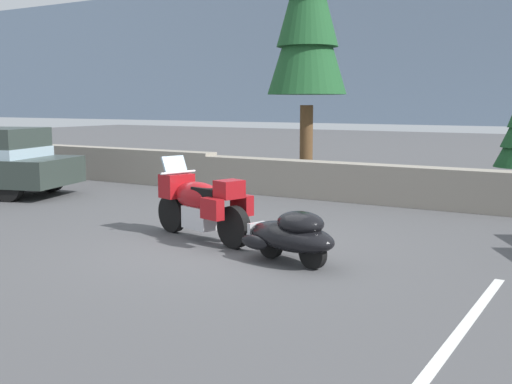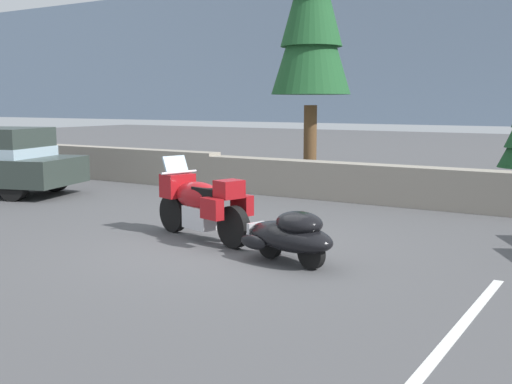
% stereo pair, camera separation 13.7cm
% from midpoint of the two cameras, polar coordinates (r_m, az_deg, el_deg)
% --- Properties ---
extents(ground_plane, '(80.00, 80.00, 0.00)m').
position_cam_midpoint_polar(ground_plane, '(9.74, -2.32, -5.08)').
color(ground_plane, '#4C4C4F').
extents(stone_guard_wall, '(24.00, 0.58, 0.95)m').
position_cam_midpoint_polar(stone_guard_wall, '(14.43, 8.32, 1.03)').
color(stone_guard_wall, gray).
rests_on(stone_guard_wall, ground).
extents(touring_motorcycle, '(2.25, 1.14, 1.33)m').
position_cam_midpoint_polar(touring_motorcycle, '(10.22, -4.66, -0.92)').
color(touring_motorcycle, black).
rests_on(touring_motorcycle, ground).
extents(car_shaped_trailer, '(2.21, 1.11, 0.76)m').
position_cam_midpoint_polar(car_shaped_trailer, '(8.71, 3.61, -3.91)').
color(car_shaped_trailer, black).
rests_on(car_shaped_trailer, ground).
extents(pine_tree_tall, '(2.11, 2.11, 7.51)m').
position_cam_midpoint_polar(pine_tree_tall, '(17.06, 5.36, 16.46)').
color(pine_tree_tall, brown).
rests_on(pine_tree_tall, ground).
extents(parking_stripe_marker, '(0.12, 3.60, 0.01)m').
position_cam_midpoint_polar(parking_stripe_marker, '(6.86, 19.02, -11.24)').
color(parking_stripe_marker, silver).
rests_on(parking_stripe_marker, ground).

